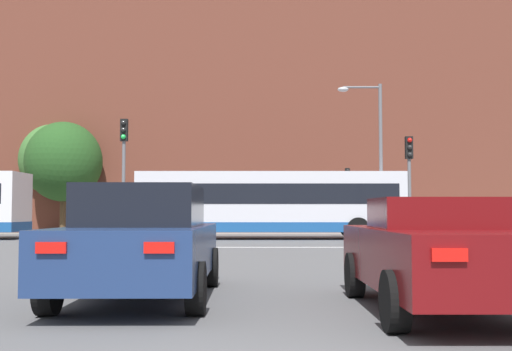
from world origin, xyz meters
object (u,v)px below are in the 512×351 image
at_px(traffic_light_near_left, 121,161).
at_px(traffic_light_far_right, 345,189).
at_px(car_saloon_left, 140,242).
at_px(traffic_light_near_right, 406,172).
at_px(car_roadster_right, 437,253).
at_px(pedestrian_waiting, 72,217).
at_px(street_lamp_junction, 370,144).
at_px(bus_crossing_lead, 269,203).

distance_m(traffic_light_near_left, traffic_light_far_right, 16.37).
relative_size(car_saloon_left, traffic_light_near_right, 1.22).
bearing_deg(car_roadster_right, traffic_light_near_left, 115.40).
bearing_deg(pedestrian_waiting, traffic_light_near_right, -167.51).
distance_m(traffic_light_far_right, street_lamp_junction, 7.26).
relative_size(car_roadster_right, bus_crossing_lead, 0.37).
height_order(car_saloon_left, pedestrian_waiting, pedestrian_waiting).
bearing_deg(car_saloon_left, traffic_light_far_right, 75.33).
xyz_separation_m(car_saloon_left, pedestrian_waiting, (-8.55, 26.93, 0.16)).
xyz_separation_m(traffic_light_near_left, pedestrian_waiting, (-5.39, 13.12, -2.09)).
distance_m(traffic_light_near_left, traffic_light_near_right, 10.24).
distance_m(car_saloon_left, street_lamp_junction, 21.27).
xyz_separation_m(car_roadster_right, traffic_light_near_left, (-7.03, 14.99, 2.34)).
distance_m(car_roadster_right, pedestrian_waiting, 30.73).
height_order(car_roadster_right, bus_crossing_lead, bus_crossing_lead).
height_order(car_roadster_right, street_lamp_junction, street_lamp_junction).
height_order(car_saloon_left, bus_crossing_lead, bus_crossing_lead).
xyz_separation_m(traffic_light_near_left, street_lamp_junction, (10.08, 5.99, 1.26)).
height_order(traffic_light_near_left, street_lamp_junction, street_lamp_junction).
height_order(traffic_light_near_right, street_lamp_junction, street_lamp_junction).
bearing_deg(traffic_light_near_right, street_lamp_junction, 91.46).
bearing_deg(car_roadster_right, traffic_light_far_right, 84.41).
distance_m(car_roadster_right, bus_crossing_lead, 21.59).
height_order(traffic_light_near_left, traffic_light_far_right, traffic_light_near_left).
bearing_deg(street_lamp_junction, car_roadster_right, -98.26).
bearing_deg(traffic_light_near_left, bus_crossing_lead, 50.03).
bearing_deg(street_lamp_junction, traffic_light_near_left, -149.26).
distance_m(car_roadster_right, traffic_light_near_right, 15.33).
distance_m(car_saloon_left, pedestrian_waiting, 28.25).
bearing_deg(pedestrian_waiting, bus_crossing_lead, -158.45).
relative_size(car_roadster_right, pedestrian_waiting, 2.70).
bearing_deg(traffic_light_near_left, car_roadster_right, -64.86).
distance_m(car_roadster_right, traffic_light_far_right, 28.21).
xyz_separation_m(car_roadster_right, traffic_light_near_right, (3.20, 14.86, 1.95)).
distance_m(bus_crossing_lead, pedestrian_waiting, 12.73).
distance_m(traffic_light_near_right, pedestrian_waiting, 20.55).
distance_m(car_roadster_right, traffic_light_near_left, 16.72).
bearing_deg(bus_crossing_lead, traffic_light_near_left, 140.03).
relative_size(bus_crossing_lead, street_lamp_junction, 1.73).
distance_m(street_lamp_junction, pedestrian_waiting, 17.36).
bearing_deg(traffic_light_near_right, car_saloon_left, -117.36).
xyz_separation_m(traffic_light_near_right, street_lamp_junction, (-0.16, 6.12, 1.66)).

